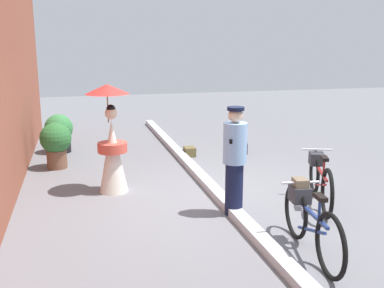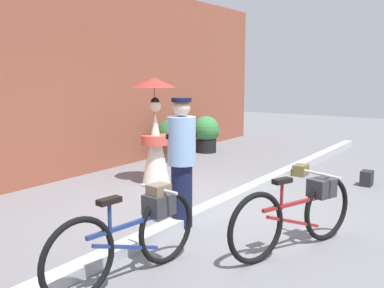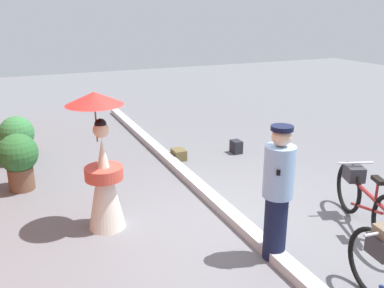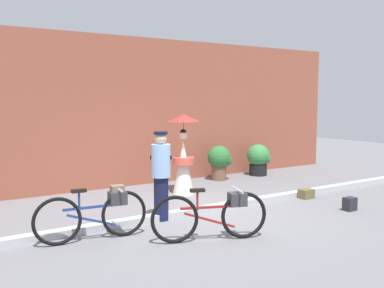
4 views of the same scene
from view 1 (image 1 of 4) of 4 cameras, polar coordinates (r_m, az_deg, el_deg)
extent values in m
plane|color=slate|center=(7.26, 3.47, -7.02)|extent=(30.00, 30.00, 0.00)
cube|color=#B2B2B7|center=(7.24, 3.47, -6.58)|extent=(14.00, 0.20, 0.12)
torus|color=black|center=(5.92, 13.11, -8.29)|extent=(0.73, 0.14, 0.73)
torus|color=black|center=(5.06, 17.27, -12.33)|extent=(0.73, 0.14, 0.73)
cube|color=navy|center=(5.42, 15.11, -8.62)|extent=(0.86, 0.14, 0.04)
cube|color=navy|center=(5.50, 14.99, -10.58)|extent=(0.75, 0.12, 0.27)
cylinder|color=navy|center=(5.22, 15.96, -8.12)|extent=(0.03, 0.03, 0.30)
cube|color=black|center=(5.17, 16.07, -6.55)|extent=(0.23, 0.12, 0.05)
cylinder|color=silver|center=(5.69, 13.68, -4.79)|extent=(0.09, 0.48, 0.03)
cube|color=#333338|center=(5.74, 13.60, -6.23)|extent=(0.28, 0.25, 0.20)
cube|color=#72604C|center=(5.70, 13.67, -5.00)|extent=(0.22, 0.18, 0.14)
torus|color=black|center=(7.68, 15.37, -3.47)|extent=(0.71, 0.31, 0.73)
torus|color=black|center=(6.66, 16.89, -6.08)|extent=(0.71, 0.31, 0.73)
cube|color=maroon|center=(7.13, 16.15, -3.48)|extent=(0.87, 0.35, 0.04)
cube|color=maroon|center=(7.19, 16.05, -5.03)|extent=(0.76, 0.31, 0.29)
cylinder|color=maroon|center=(6.91, 16.50, -2.99)|extent=(0.03, 0.03, 0.30)
cube|color=black|center=(6.87, 16.58, -1.78)|extent=(0.24, 0.16, 0.05)
cylinder|color=silver|center=(7.48, 15.69, -0.68)|extent=(0.19, 0.46, 0.03)
cube|color=#333338|center=(7.51, 15.62, -1.81)|extent=(0.32, 0.30, 0.20)
cylinder|color=#141938|center=(6.53, 5.39, -5.72)|extent=(0.26, 0.26, 0.78)
cylinder|color=#8CB2E0|center=(6.35, 5.52, 0.11)|extent=(0.34, 0.34, 0.58)
sphere|color=#D8B293|center=(6.27, 5.59, 3.66)|extent=(0.21, 0.21, 0.21)
cylinder|color=black|center=(6.26, 5.61, 4.51)|extent=(0.24, 0.24, 0.05)
cube|color=black|center=(6.34, 5.53, 0.63)|extent=(0.32, 0.27, 0.06)
cone|color=silver|center=(7.54, -10.09, -1.51)|extent=(0.48, 0.48, 1.24)
cylinder|color=#D14C3D|center=(7.51, -10.13, -0.41)|extent=(0.49, 0.49, 0.16)
sphere|color=beige|center=(7.40, -10.31, 3.89)|extent=(0.20, 0.20, 0.20)
sphere|color=black|center=(7.39, -10.33, 4.42)|extent=(0.15, 0.15, 0.15)
cylinder|color=olive|center=(7.42, -10.71, 4.81)|extent=(0.02, 0.02, 0.55)
cone|color=red|center=(7.39, -10.80, 6.92)|extent=(0.71, 0.71, 0.16)
cylinder|color=brown|center=(9.33, -16.87, -1.85)|extent=(0.39, 0.39, 0.37)
sphere|color=#2D6B33|center=(9.24, -17.04, 0.73)|extent=(0.62, 0.62, 0.62)
sphere|color=#2D6B33|center=(9.40, -16.41, 0.49)|extent=(0.34, 0.34, 0.34)
cylinder|color=black|center=(10.66, -16.53, -0.19)|extent=(0.50, 0.50, 0.31)
sphere|color=#387F42|center=(10.58, -16.67, 1.96)|extent=(0.63, 0.63, 0.63)
sphere|color=#387F42|center=(10.75, -16.11, 1.73)|extent=(0.35, 0.35, 0.35)
cube|color=#26262D|center=(10.14, 6.40, -0.55)|extent=(0.24, 0.18, 0.26)
cube|color=black|center=(10.14, 6.69, -0.18)|extent=(0.21, 0.06, 0.09)
cube|color=brown|center=(9.88, -0.31, -0.98)|extent=(0.30, 0.23, 0.20)
cube|color=brown|center=(9.89, 0.07, -0.67)|extent=(0.26, 0.08, 0.07)
camera|label=2|loc=(5.45, 57.75, 0.42)|focal=40.88mm
camera|label=3|loc=(2.41, -25.77, 18.67)|focal=38.85mm
camera|label=4|loc=(9.17, 63.16, 3.97)|focal=41.76mm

